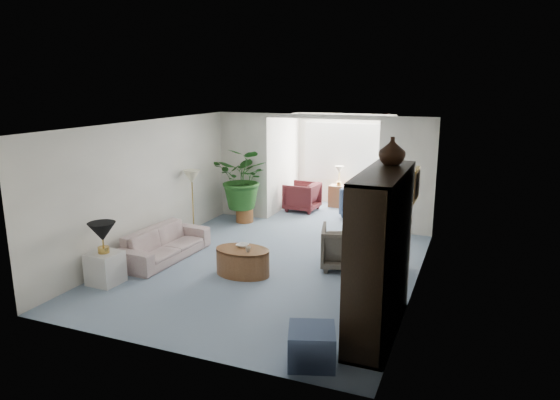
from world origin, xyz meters
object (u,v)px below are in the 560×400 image
at_px(floor_lamp, 192,177).
at_px(plant_pot, 245,215).
at_px(end_table, 105,268).
at_px(entertainment_cabinet, 380,254).
at_px(sunroom_chair_blue, 360,201).
at_px(framed_picture, 416,185).
at_px(sunroom_chair_maroon, 302,197).
at_px(table_lamp, 102,232).
at_px(sunroom_table, 339,196).
at_px(cabinet_urn, 392,151).
at_px(ottoman, 312,346).
at_px(coffee_table, 243,262).
at_px(side_table_dark, 388,251).
at_px(coffee_bowl, 242,245).
at_px(coffee_cup, 248,249).
at_px(sofa, 164,244).
at_px(wingback_chair, 345,247).

distance_m(floor_lamp, plant_pot, 1.77).
relative_size(end_table, entertainment_cabinet, 0.24).
xyz_separation_m(plant_pot, sunroom_chair_blue, (2.39, 1.50, 0.21)).
bearing_deg(framed_picture, sunroom_chair_maroon, 128.06).
height_order(table_lamp, sunroom_table, table_lamp).
xyz_separation_m(cabinet_urn, ottoman, (-0.55, -1.56, -2.09)).
height_order(coffee_table, sunroom_chair_blue, sunroom_chair_blue).
bearing_deg(sunroom_chair_blue, side_table_dark, -155.62).
distance_m(coffee_bowl, side_table_dark, 2.55).
bearing_deg(coffee_table, floor_lamp, 139.67).
bearing_deg(floor_lamp, side_table_dark, -5.94).
distance_m(end_table, side_table_dark, 4.77).
relative_size(coffee_bowl, side_table_dark, 0.35).
height_order(end_table, table_lamp, table_lamp).
height_order(ottoman, sunroom_chair_maroon, sunroom_chair_maroon).
xyz_separation_m(coffee_table, side_table_dark, (2.21, 1.27, 0.07)).
xyz_separation_m(table_lamp, side_table_dark, (4.10, 2.45, -0.58)).
height_order(table_lamp, sunroom_chair_maroon, table_lamp).
bearing_deg(coffee_cup, sofa, 171.75).
bearing_deg(sunroom_table, end_table, -108.27).
height_order(coffee_bowl, plant_pot, coffee_bowl).
distance_m(coffee_bowl, wingback_chair, 1.79).
bearing_deg(sunroom_table, table_lamp, -108.27).
xyz_separation_m(coffee_table, ottoman, (1.95, -2.18, -0.01)).
distance_m(end_table, coffee_table, 2.23).
height_order(entertainment_cabinet, plant_pot, entertainment_cabinet).
relative_size(coffee_table, sunroom_table, 1.68).
xyz_separation_m(floor_lamp, coffee_table, (2.01, -1.71, -1.02)).
bearing_deg(table_lamp, sofa, 81.57).
relative_size(floor_lamp, entertainment_cabinet, 0.17).
height_order(coffee_bowl, cabinet_urn, cabinet_urn).
height_order(floor_lamp, coffee_bowl, floor_lamp).
height_order(ottoman, plant_pot, ottoman).
bearing_deg(coffee_cup, ottoman, -49.07).
xyz_separation_m(table_lamp, sunroom_chair_maroon, (1.36, 5.65, -0.51)).
distance_m(floor_lamp, ottoman, 5.65).
bearing_deg(sofa, sunroom_chair_blue, -29.18).
height_order(floor_lamp, sunroom_table, floor_lamp).
distance_m(end_table, coffee_cup, 2.32).
relative_size(ottoman, plant_pot, 1.34).
height_order(framed_picture, sunroom_chair_maroon, framed_picture).
bearing_deg(coffee_cup, plant_pot, 116.94).
bearing_deg(cabinet_urn, end_table, -172.66).
relative_size(coffee_cup, cabinet_urn, 0.25).
xyz_separation_m(entertainment_cabinet, cabinet_urn, (0.00, 0.50, 1.25)).
xyz_separation_m(sofa, end_table, (-0.20, -1.35, -0.02)).
bearing_deg(table_lamp, framed_picture, 17.93).
height_order(coffee_bowl, coffee_cup, coffee_cup).
bearing_deg(coffee_cup, entertainment_cabinet, -23.42).
height_order(table_lamp, coffee_bowl, table_lamp).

